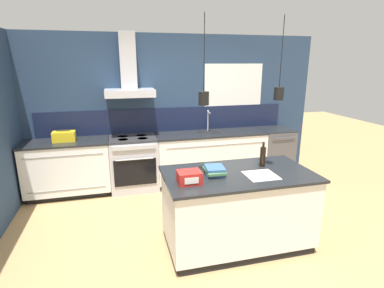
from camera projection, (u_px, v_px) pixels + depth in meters
name	position (u px, v px, depth m)	size (l,w,h in m)	color
ground_plane	(196.00, 234.00, 3.83)	(16.00, 16.00, 0.00)	tan
wall_back	(166.00, 107.00, 5.33)	(5.60, 2.42, 2.60)	navy
counter_run_left	(69.00, 168.00, 4.88)	(1.33, 0.64, 0.91)	black
counter_run_sink	(210.00, 156.00, 5.47)	(1.98, 0.64, 1.29)	black
oven_range	(134.00, 163.00, 5.13)	(0.79, 0.66, 0.91)	#B5B5BA
dishwasher	(274.00, 152.00, 5.77)	(0.60, 0.65, 0.91)	#4C4C51
kitchen_island	(237.00, 209.00, 3.53)	(1.71, 0.94, 0.91)	black
bottle_on_island	(263.00, 156.00, 3.60)	(0.07, 0.07, 0.30)	black
book_stack	(215.00, 171.00, 3.35)	(0.24, 0.29, 0.09)	#335684
red_supply_box	(189.00, 177.00, 3.11)	(0.24, 0.20, 0.13)	red
paper_pile	(261.00, 175.00, 3.33)	(0.34, 0.33, 0.01)	silver
yellow_toolbox	(64.00, 136.00, 4.74)	(0.34, 0.18, 0.19)	gold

